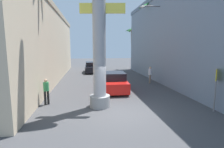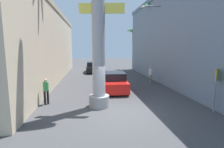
# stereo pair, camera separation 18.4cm
# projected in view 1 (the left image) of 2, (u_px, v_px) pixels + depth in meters

# --- Properties ---
(ground_plane) EXTENTS (84.84, 84.84, 0.00)m
(ground_plane) POSITION_uv_depth(u_px,v_px,m) (105.00, 80.00, 19.41)
(ground_plane) COLOR #424244
(building_left) EXTENTS (8.68, 26.55, 7.76)m
(building_left) POSITION_uv_depth(u_px,v_px,m) (18.00, 45.00, 18.70)
(building_left) COLOR #C6B293
(building_left) RESTS_ON ground
(building_right) EXTENTS (7.82, 26.44, 9.32)m
(building_right) POSITION_uv_depth(u_px,v_px,m) (203.00, 37.00, 16.81)
(building_right) COLOR slate
(building_right) RESTS_ON ground
(neon_sign_pole) EXTENTS (2.96, 1.23, 11.12)m
(neon_sign_pole) POSITION_uv_depth(u_px,v_px,m) (99.00, 22.00, 10.03)
(neon_sign_pole) COLOR #9E9EA3
(neon_sign_pole) RESTS_ON ground
(street_lamp) EXTENTS (2.31, 0.28, 7.83)m
(street_lamp) POSITION_uv_depth(u_px,v_px,m) (157.00, 37.00, 17.84)
(street_lamp) COLOR #59595E
(street_lamp) RESTS_ON ground
(crossing_sign) EXTENTS (0.47, 0.47, 2.47)m
(crossing_sign) POSITION_uv_depth(u_px,v_px,m) (216.00, 84.00, 9.66)
(crossing_sign) COLOR slate
(crossing_sign) RESTS_ON ground
(car_lead) EXTENTS (2.25, 5.17, 1.56)m
(car_lead) POSITION_uv_depth(u_px,v_px,m) (113.00, 82.00, 15.04)
(car_lead) COLOR black
(car_lead) RESTS_ON ground
(car_far) EXTENTS (2.10, 4.68, 1.56)m
(car_far) POSITION_uv_depth(u_px,v_px,m) (92.00, 67.00, 25.76)
(car_far) COLOR black
(car_far) RESTS_ON ground
(palm_tree_near_left) EXTENTS (3.23, 3.21, 7.68)m
(palm_tree_near_left) POSITION_uv_depth(u_px,v_px,m) (33.00, 30.00, 11.62)
(palm_tree_near_left) COLOR brown
(palm_tree_near_left) RESTS_ON ground
(palm_tree_mid_right) EXTENTS (2.64, 2.65, 9.00)m
(palm_tree_mid_right) POSITION_uv_depth(u_px,v_px,m) (149.00, 36.00, 21.30)
(palm_tree_mid_right) COLOR brown
(palm_tree_mid_right) RESTS_ON ground
(palm_tree_far_right) EXTENTS (2.34, 2.40, 6.94)m
(palm_tree_far_right) POSITION_uv_depth(u_px,v_px,m) (132.00, 42.00, 29.67)
(palm_tree_far_right) COLOR brown
(palm_tree_far_right) RESTS_ON ground
(pedestrian_mid_right) EXTENTS (0.46, 0.46, 1.71)m
(pedestrian_mid_right) POSITION_uv_depth(u_px,v_px,m) (150.00, 74.00, 17.76)
(pedestrian_mid_right) COLOR gray
(pedestrian_mid_right) RESTS_ON ground
(pedestrian_curb_left) EXTENTS (0.48, 0.48, 1.67)m
(pedestrian_curb_left) POSITION_uv_depth(u_px,v_px,m) (46.00, 90.00, 10.98)
(pedestrian_curb_left) COLOR black
(pedestrian_curb_left) RESTS_ON ground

